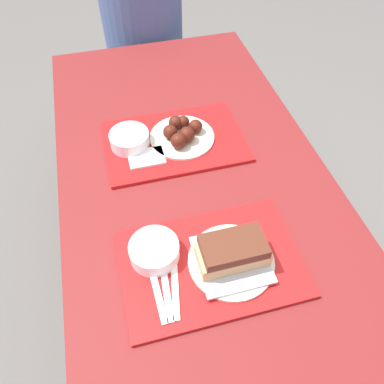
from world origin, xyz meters
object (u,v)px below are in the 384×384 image
(tray_near, at_px, (211,264))
(bowl_coleslaw_far, at_px, (129,138))
(bowl_coleslaw_near, at_px, (154,250))
(person_seated_across, at_px, (143,25))
(wings_plate_far, at_px, (182,133))
(brisket_sandwich_plate, at_px, (232,255))
(tray_far, at_px, (174,141))

(tray_near, relative_size, bowl_coleslaw_far, 3.59)
(bowl_coleslaw_near, height_order, person_seated_across, person_seated_across)
(tray_near, xyz_separation_m, bowl_coleslaw_far, (-0.13, 0.47, 0.03))
(wings_plate_far, bearing_deg, person_seated_across, 88.89)
(tray_near, distance_m, brisket_sandwich_plate, 0.06)
(tray_far, height_order, bowl_coleslaw_near, bowl_coleslaw_near)
(brisket_sandwich_plate, distance_m, wings_plate_far, 0.47)
(tray_near, relative_size, wings_plate_far, 2.13)
(bowl_coleslaw_near, height_order, brisket_sandwich_plate, brisket_sandwich_plate)
(tray_near, height_order, tray_far, same)
(tray_near, height_order, wings_plate_far, wings_plate_far)
(tray_far, xyz_separation_m, bowl_coleslaw_near, (-0.14, -0.40, 0.03))
(tray_near, distance_m, tray_far, 0.46)
(bowl_coleslaw_near, bearing_deg, person_seated_across, 81.62)
(tray_far, bearing_deg, bowl_coleslaw_far, 173.92)
(tray_far, relative_size, wings_plate_far, 2.13)
(tray_far, relative_size, person_seated_across, 0.65)
(tray_near, distance_m, bowl_coleslaw_far, 0.49)
(person_seated_across, bearing_deg, tray_near, -92.43)
(brisket_sandwich_plate, xyz_separation_m, bowl_coleslaw_far, (-0.18, 0.48, -0.01))
(tray_far, bearing_deg, person_seated_across, 87.10)
(bowl_coleslaw_far, distance_m, wings_plate_far, 0.17)
(bowl_coleslaw_near, relative_size, bowl_coleslaw_far, 1.00)
(bowl_coleslaw_near, bearing_deg, wings_plate_far, 67.28)
(bowl_coleslaw_near, xyz_separation_m, wings_plate_far, (0.17, 0.41, -0.00))
(tray_near, distance_m, bowl_coleslaw_near, 0.14)
(person_seated_across, bearing_deg, tray_far, -92.90)
(tray_far, bearing_deg, brisket_sandwich_plate, -85.57)
(bowl_coleslaw_near, distance_m, wings_plate_far, 0.44)
(bowl_coleslaw_far, xyz_separation_m, wings_plate_far, (0.17, -0.01, -0.00))
(person_seated_across, bearing_deg, wings_plate_far, -91.11)
(bowl_coleslaw_far, bearing_deg, brisket_sandwich_plate, -69.89)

